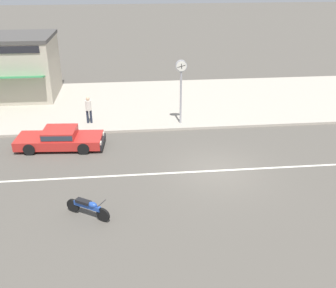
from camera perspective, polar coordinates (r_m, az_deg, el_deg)
The scene contains 8 objects.
ground_plane at distance 18.75m, azimuth 7.20°, elevation -3.86°, with size 160.00×160.00×0.00m, color #544F47.
lane_centre_stripe at distance 18.75m, azimuth 7.20°, elevation -3.85°, with size 50.40×0.14×0.01m, color silver.
kerb_strip at distance 27.75m, azimuth 2.71°, elevation 6.26°, with size 68.00×10.00×0.15m, color #ADA393.
sedan_red_0 at distance 21.41m, azimuth -15.38°, elevation 0.80°, with size 4.65×2.08×1.06m.
motorcycle_0 at distance 15.57m, azimuth -11.55°, elevation -8.96°, with size 1.72×1.17×0.80m.
street_clock at distance 22.77m, azimuth 1.91°, elevation 9.68°, with size 0.65×0.22×3.80m.
pedestrian_mid_kerb at distance 23.82m, azimuth -11.47°, elevation 5.16°, with size 0.34×0.34×1.63m.
shopfront_corner_warung at distance 30.14m, azimuth -21.52°, elevation 10.48°, with size 5.82×5.54×4.27m.
Camera 1 is at (-4.03, -15.95, 9.00)m, focal length 42.00 mm.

